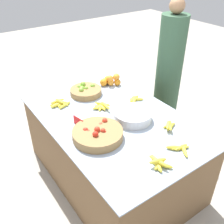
{
  "coord_description": "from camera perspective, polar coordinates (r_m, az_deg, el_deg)",
  "views": [
    {
      "loc": [
        1.6,
        -1.12,
        2.03
      ],
      "look_at": [
        0.0,
        0.0,
        0.78
      ],
      "focal_mm": 42.0,
      "sensor_mm": 36.0,
      "label": 1
    }
  ],
  "objects": [
    {
      "name": "ground_plane",
      "position": [
        2.81,
        0.0,
        -13.46
      ],
      "size": [
        12.0,
        12.0,
        0.0
      ],
      "primitive_type": "plane",
      "color": "#ADA599"
    },
    {
      "name": "market_table",
      "position": [
        2.56,
        0.0,
        -7.8
      ],
      "size": [
        1.72,
        1.11,
        0.73
      ],
      "color": "brown",
      "rests_on": "ground_plane"
    },
    {
      "name": "lime_bowl",
      "position": [
        2.71,
        -5.76,
        4.6
      ],
      "size": [
        0.32,
        0.32,
        0.11
      ],
      "color": "olive",
      "rests_on": "market_table"
    },
    {
      "name": "tomato_basket",
      "position": [
        2.08,
        -3.12,
        -4.76
      ],
      "size": [
        0.4,
        0.4,
        0.11
      ],
      "color": "olive",
      "rests_on": "market_table"
    },
    {
      "name": "orange_pile",
      "position": [
        2.87,
        -0.58,
        6.85
      ],
      "size": [
        0.18,
        0.21,
        0.13
      ],
      "color": "orange",
      "rests_on": "market_table"
    },
    {
      "name": "metal_bowl",
      "position": [
        2.29,
        4.54,
        -0.82
      ],
      "size": [
        0.33,
        0.33,
        0.08
      ],
      "color": "silver",
      "rests_on": "market_table"
    },
    {
      "name": "price_sign",
      "position": [
        2.23,
        -7.32,
        -2.13
      ],
      "size": [
        0.12,
        0.03,
        0.08
      ],
      "rotation": [
        0.0,
        0.0,
        0.19
      ],
      "color": "red",
      "rests_on": "market_table"
    },
    {
      "name": "banana_bunch_back_center",
      "position": [
        2.24,
        12.39,
        -2.92
      ],
      "size": [
        0.15,
        0.16,
        0.06
      ],
      "color": "yellow",
      "rests_on": "market_table"
    },
    {
      "name": "banana_bunch_front_right",
      "position": [
        2.54,
        -11.31,
        1.78
      ],
      "size": [
        0.15,
        0.21,
        0.06
      ],
      "color": "yellow",
      "rests_on": "market_table"
    },
    {
      "name": "banana_bunch_front_center",
      "position": [
        2.04,
        14.55,
        -7.66
      ],
      "size": [
        0.19,
        0.17,
        0.03
      ],
      "color": "yellow",
      "rests_on": "market_table"
    },
    {
      "name": "banana_bunch_front_left",
      "position": [
        2.59,
        4.88,
        2.79
      ],
      "size": [
        0.14,
        0.17,
        0.04
      ],
      "color": "yellow",
      "rests_on": "market_table"
    },
    {
      "name": "banana_bunch_middle_left",
      "position": [
        2.46,
        -2.28,
        1.28
      ],
      "size": [
        0.19,
        0.17,
        0.05
      ],
      "color": "yellow",
      "rests_on": "market_table"
    },
    {
      "name": "banana_bunch_middle_right",
      "position": [
        1.87,
        10.09,
        -10.86
      ],
      "size": [
        0.2,
        0.14,
        0.06
      ],
      "color": "yellow",
      "rests_on": "market_table"
    },
    {
      "name": "vendor_person",
      "position": [
        3.03,
        12.08,
        7.03
      ],
      "size": [
        0.28,
        0.28,
        1.61
      ],
      "color": "#385B42",
      "rests_on": "ground_plane"
    }
  ]
}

